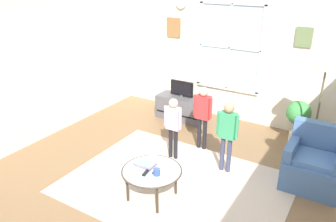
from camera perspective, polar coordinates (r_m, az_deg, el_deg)
name	(u,v)px	position (r m, az deg, el deg)	size (l,w,h in m)	color
ground_plane	(165,189)	(4.90, -0.55, -13.18)	(6.07, 6.26, 0.02)	brown
back_wall	(243,53)	(6.75, 12.55, 9.63)	(5.47, 0.17, 2.76)	beige
side_wall_left	(22,67)	(6.12, -23.60, 6.84)	(0.12, 5.66, 2.76)	beige
area_rug	(176,184)	(4.98, 1.44, -12.29)	(3.08, 2.31, 0.01)	#C6B29E
tv_stand	(182,108)	(6.93, 2.32, 0.56)	(1.02, 0.45, 0.48)	#4C4C51
television	(182,89)	(6.78, 2.36, 3.81)	(0.49, 0.08, 0.34)	#4C4C4C
armchair	(314,164)	(5.24, 23.56, -8.31)	(0.76, 0.74, 0.87)	#476B9E
coffee_table	(152,172)	(4.51, -2.78, -10.26)	(0.81, 0.81, 0.44)	#99B2B7
book_stack	(145,164)	(4.59, -3.88, -8.99)	(0.27, 0.18, 0.04)	#A25F7D
cup	(157,172)	(4.37, -1.93, -10.32)	(0.09, 0.09, 0.09)	#334C8C
remote_near_books	(146,173)	(4.43, -3.81, -10.42)	(0.04, 0.14, 0.02)	black
remote_near_cup	(156,171)	(4.45, -2.03, -10.16)	(0.04, 0.14, 0.02)	black
person_green_shirt	(228,129)	(5.01, 10.08, -3.11)	(0.34, 0.15, 1.13)	#333851
person_red_shirt	(203,111)	(5.61, 5.95, 0.01)	(0.34, 0.15, 1.12)	black
person_pink_shirt	(173,122)	(5.31, 0.90, -1.84)	(0.31, 0.14, 1.04)	black
potted_plant_by_window	(298,115)	(6.29, 21.26, -0.67)	(0.42, 0.42, 0.78)	silver
floor_lamp	(325,74)	(5.42, 25.15, 5.77)	(0.32, 0.32, 1.76)	black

